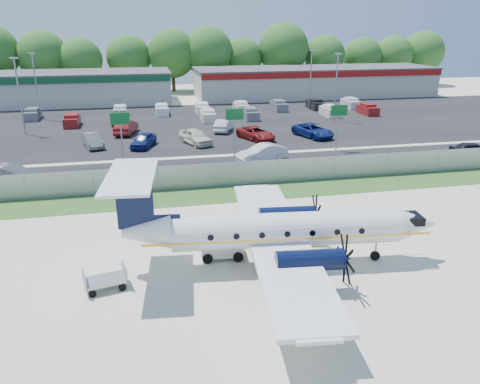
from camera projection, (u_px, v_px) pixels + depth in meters
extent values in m
plane|color=beige|center=(262.00, 267.00, 25.83)|extent=(170.00, 170.00, 0.00)
cube|color=#2D561E|center=(224.00, 194.00, 36.88)|extent=(170.00, 4.00, 0.02)
cube|color=black|center=(211.00, 169.00, 43.33)|extent=(170.00, 8.00, 0.02)
cube|color=black|center=(188.00, 124.00, 62.67)|extent=(170.00, 32.00, 0.02)
cube|color=gray|center=(220.00, 175.00, 38.39)|extent=(120.00, 0.02, 1.90)
cube|color=gray|center=(220.00, 163.00, 38.06)|extent=(120.00, 0.06, 0.06)
cube|color=gray|center=(220.00, 186.00, 38.71)|extent=(120.00, 0.06, 0.06)
cube|color=beige|center=(29.00, 89.00, 77.45)|extent=(46.00, 12.00, 5.00)
cube|color=#474749|center=(27.00, 73.00, 76.57)|extent=(46.40, 12.40, 0.24)
cube|color=#0F4723|center=(19.00, 81.00, 71.16)|extent=(46.00, 0.20, 1.00)
cube|color=beige|center=(315.00, 82.00, 87.14)|extent=(44.00, 12.00, 5.00)
cube|color=#474749|center=(315.00, 68.00, 86.25)|extent=(44.40, 12.40, 0.24)
cube|color=maroon|center=(328.00, 74.00, 80.84)|extent=(44.00, 0.20, 1.00)
cylinder|color=gray|center=(122.00, 137.00, 44.63)|extent=(0.14, 0.14, 5.00)
cube|color=#0C5923|center=(120.00, 119.00, 43.88)|extent=(1.80, 0.08, 1.10)
cylinder|color=gray|center=(234.00, 132.00, 46.76)|extent=(0.14, 0.14, 5.00)
cube|color=#0C5923|center=(235.00, 114.00, 46.01)|extent=(1.80, 0.08, 1.10)
cylinder|color=gray|center=(337.00, 127.00, 48.89)|extent=(0.14, 0.14, 5.00)
cube|color=#0C5923|center=(339.00, 110.00, 48.14)|extent=(1.80, 0.08, 1.10)
cylinder|color=gray|center=(20.00, 97.00, 55.44)|extent=(0.18, 0.18, 9.00)
cube|color=gray|center=(14.00, 58.00, 53.92)|extent=(0.90, 0.35, 0.18)
cylinder|color=gray|center=(336.00, 88.00, 63.19)|extent=(0.18, 0.18, 9.00)
cube|color=gray|center=(338.00, 54.00, 61.67)|extent=(0.90, 0.35, 0.18)
cylinder|color=gray|center=(36.00, 87.00, 64.65)|extent=(0.18, 0.18, 9.00)
cube|color=gray|center=(31.00, 53.00, 63.14)|extent=(0.90, 0.35, 0.18)
cylinder|color=gray|center=(310.00, 80.00, 72.40)|extent=(0.18, 0.18, 9.00)
cube|color=gray|center=(312.00, 50.00, 70.88)|extent=(0.90, 0.35, 0.18)
cylinder|color=silver|center=(287.00, 230.00, 25.38)|extent=(12.53, 3.17, 1.89)
cone|color=silver|center=(415.00, 224.00, 26.08)|extent=(2.37, 2.10, 1.89)
cone|color=silver|center=(147.00, 232.00, 24.59)|extent=(2.76, 2.15, 1.89)
cube|color=black|center=(413.00, 218.00, 25.95)|extent=(1.02, 1.38, 0.45)
cube|color=silver|center=(277.00, 239.00, 25.52)|extent=(4.99, 17.70, 0.22)
cylinder|color=black|center=(310.00, 261.00, 22.88)|extent=(3.47, 1.44, 1.09)
cylinder|color=black|center=(287.00, 216.00, 28.27)|extent=(3.47, 1.44, 1.09)
cube|color=black|center=(135.00, 203.00, 23.98)|extent=(1.89, 0.38, 2.88)
cube|color=silver|center=(131.00, 176.00, 23.48)|extent=(3.01, 6.37, 0.14)
cylinder|color=gray|center=(376.00, 250.00, 26.38)|extent=(0.12, 0.12, 1.29)
cylinder|color=black|center=(375.00, 256.00, 26.50)|extent=(0.57, 0.24, 0.56)
cylinder|color=black|center=(287.00, 287.00, 23.25)|extent=(0.67, 0.46, 0.64)
cylinder|color=black|center=(269.00, 238.00, 28.64)|extent=(0.67, 0.46, 0.64)
cube|color=silver|center=(222.00, 248.00, 26.86)|extent=(2.50, 1.63, 0.67)
cube|color=silver|center=(230.00, 239.00, 26.73)|extent=(1.15, 1.33, 0.48)
cube|color=black|center=(237.00, 239.00, 26.78)|extent=(0.26, 1.06, 0.38)
cylinder|color=black|center=(208.00, 259.00, 26.14)|extent=(0.59, 0.26, 0.57)
cylinder|color=black|center=(206.00, 247.00, 27.54)|extent=(0.59, 0.26, 0.57)
cylinder|color=black|center=(238.00, 257.00, 26.34)|extent=(0.59, 0.26, 0.57)
cylinder|color=black|center=(235.00, 245.00, 27.73)|extent=(0.59, 0.26, 0.57)
cube|color=gray|center=(105.00, 280.00, 23.59)|extent=(2.30, 1.66, 0.12)
cube|color=gray|center=(84.00, 279.00, 23.10)|extent=(0.34, 1.24, 0.62)
cube|color=gray|center=(124.00, 271.00, 23.86)|extent=(0.34, 1.24, 0.62)
cylinder|color=black|center=(92.00, 294.00, 22.91)|extent=(0.39, 0.20, 0.37)
cylinder|color=black|center=(89.00, 283.00, 23.90)|extent=(0.39, 0.20, 0.37)
cylinder|color=black|center=(122.00, 287.00, 23.47)|extent=(0.39, 0.20, 0.37)
cylinder|color=black|center=(118.00, 277.00, 24.45)|extent=(0.39, 0.20, 0.37)
cube|color=gray|center=(289.00, 247.00, 27.04)|extent=(2.57, 2.03, 0.14)
cube|color=gray|center=(271.00, 240.00, 27.06)|extent=(0.54, 1.30, 0.68)
cube|color=gray|center=(308.00, 243.00, 26.79)|extent=(0.54, 1.30, 0.68)
cylinder|color=black|center=(275.00, 256.00, 26.67)|extent=(0.43, 0.26, 0.41)
cylinder|color=black|center=(276.00, 246.00, 27.82)|extent=(0.43, 0.26, 0.41)
cylinder|color=black|center=(302.00, 257.00, 26.47)|extent=(0.43, 0.26, 0.41)
cylinder|color=black|center=(303.00, 248.00, 27.62)|extent=(0.43, 0.26, 0.41)
cone|color=#F23907|center=(152.00, 202.00, 34.50)|extent=(0.39, 0.39, 0.59)
cube|color=#F23907|center=(152.00, 205.00, 34.59)|extent=(0.42, 0.42, 0.03)
imported|color=#595B5E|center=(12.00, 185.00, 39.01)|extent=(5.48, 3.32, 1.70)
imported|color=silver|center=(262.00, 161.00, 45.82)|extent=(5.33, 3.16, 1.66)
imported|color=black|center=(472.00, 157.00, 47.30)|extent=(4.75, 2.66, 1.53)
imported|color=#595B5E|center=(93.00, 147.00, 51.11)|extent=(2.82, 4.93, 1.54)
imported|color=navy|center=(144.00, 147.00, 51.05)|extent=(3.31, 4.90, 1.55)
imported|color=beige|center=(196.00, 144.00, 52.39)|extent=(3.79, 5.46, 1.72)
imported|color=maroon|center=(256.00, 140.00, 54.47)|extent=(4.31, 5.93, 1.50)
imported|color=navy|center=(313.00, 137.00, 55.67)|extent=(4.32, 6.22, 1.58)
imported|color=maroon|center=(127.00, 134.00, 57.24)|extent=(2.99, 5.46, 1.71)
imported|color=silver|center=(224.00, 131.00, 58.66)|extent=(3.32, 4.93, 1.54)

